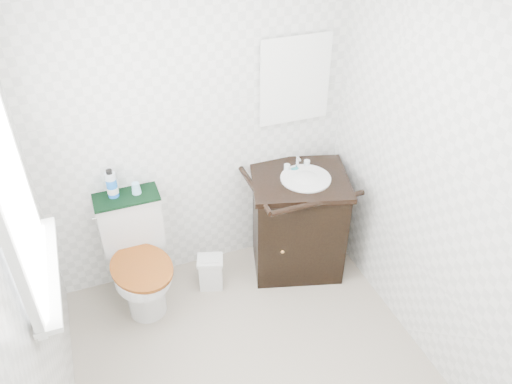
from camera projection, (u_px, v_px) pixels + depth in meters
floor at (259, 379)px, 3.17m from camera, size 2.40×2.40×0.00m
wall_back at (197, 128)px, 3.39m from camera, size 2.40×0.00×2.40m
wall_left at (24, 292)px, 2.16m from camera, size 0.00×2.40×2.40m
wall_right at (443, 189)px, 2.79m from camera, size 0.00×2.40×2.40m
window at (9, 194)px, 2.16m from camera, size 0.02×0.70×0.90m
mirror at (295, 80)px, 3.43m from camera, size 0.50×0.02×0.60m
toilet at (139, 260)px, 3.54m from camera, size 0.49×0.68×0.82m
vanity at (298, 220)px, 3.80m from camera, size 0.83×0.76×0.92m
trash_bin at (211, 272)px, 3.75m from camera, size 0.23×0.20×0.27m
towel at (126, 197)px, 3.36m from camera, size 0.44×0.22×0.02m
mouthwash_bottle at (112, 184)px, 3.30m from camera, size 0.07×0.07×0.21m
cup at (136, 188)px, 3.36m from camera, size 0.06×0.06×0.08m
soap_bar at (295, 169)px, 3.65m from camera, size 0.07×0.05×0.02m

